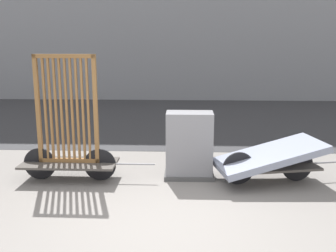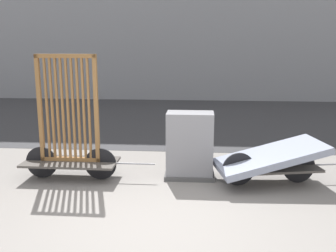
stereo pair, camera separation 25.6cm
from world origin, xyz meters
name	(u,v)px [view 1 (the left image)]	position (x,y,z in m)	size (l,w,h in m)	color
ground_plane	(163,226)	(0.00, 0.00, 0.00)	(60.00, 60.00, 0.00)	gray
road_strip	(175,118)	(0.00, 7.72, 0.00)	(56.00, 8.05, 0.01)	#38383A
bike_cart_with_bedframe	(69,140)	(-1.77, 1.78, 0.74)	(2.40, 0.75, 2.25)	#4C4742
bike_cart_with_mattress	(269,158)	(1.78, 1.78, 0.45)	(2.52, 1.36, 0.77)	#4C4742
utility_cabinet	(189,147)	(0.38, 2.01, 0.57)	(0.90, 0.54, 1.22)	#4C4C4C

